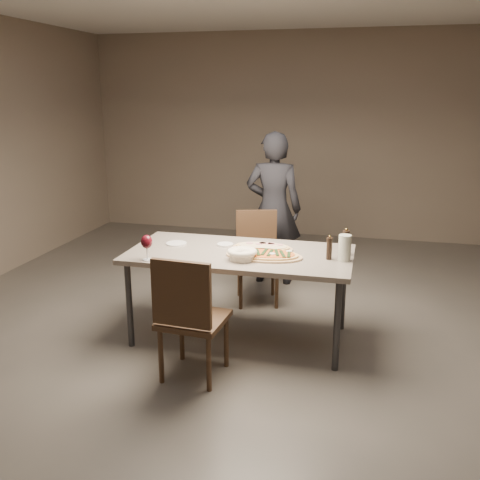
% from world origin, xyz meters
% --- Properties ---
extents(room, '(7.00, 7.00, 7.00)m').
position_xyz_m(room, '(0.00, 0.00, 1.40)').
color(room, '#5D5750').
rests_on(room, ground).
extents(dining_table, '(1.80, 0.90, 0.75)m').
position_xyz_m(dining_table, '(0.00, 0.00, 0.69)').
color(dining_table, gray).
rests_on(dining_table, ground).
extents(zucchini_pizza, '(0.61, 0.34, 0.05)m').
position_xyz_m(zucchini_pizza, '(0.21, -0.08, 0.77)').
color(zucchini_pizza, tan).
rests_on(zucchini_pizza, dining_table).
extents(ham_pizza, '(0.50, 0.28, 0.04)m').
position_xyz_m(ham_pizza, '(0.16, 0.12, 0.77)').
color(ham_pizza, tan).
rests_on(ham_pizza, dining_table).
extents(bread_basket, '(0.23, 0.23, 0.08)m').
position_xyz_m(bread_basket, '(0.07, -0.20, 0.80)').
color(bread_basket, beige).
rests_on(bread_basket, dining_table).
extents(oil_dish, '(0.14, 0.14, 0.02)m').
position_xyz_m(oil_dish, '(-0.17, 0.15, 0.76)').
color(oil_dish, white).
rests_on(oil_dish, dining_table).
extents(pepper_mill_left, '(0.05, 0.05, 0.19)m').
position_xyz_m(pepper_mill_left, '(0.71, -0.03, 0.84)').
color(pepper_mill_left, black).
rests_on(pepper_mill_left, dining_table).
extents(pepper_mill_right, '(0.06, 0.06, 0.22)m').
position_xyz_m(pepper_mill_right, '(0.83, 0.13, 0.85)').
color(pepper_mill_right, black).
rests_on(pepper_mill_right, dining_table).
extents(carafe, '(0.10, 0.10, 0.20)m').
position_xyz_m(carafe, '(0.83, -0.03, 0.85)').
color(carafe, silver).
rests_on(carafe, dining_table).
extents(wine_glass, '(0.09, 0.09, 0.20)m').
position_xyz_m(wine_glass, '(-0.64, -0.38, 0.89)').
color(wine_glass, silver).
rests_on(wine_glass, dining_table).
extents(side_plate, '(0.17, 0.17, 0.01)m').
position_xyz_m(side_plate, '(-0.58, 0.09, 0.76)').
color(side_plate, white).
rests_on(side_plate, dining_table).
extents(chair_near, '(0.47, 0.47, 0.93)m').
position_xyz_m(chair_near, '(-0.18, -0.77, 0.52)').
color(chair_near, '#3E2A1A').
rests_on(chair_near, ground).
extents(chair_far, '(0.52, 0.52, 0.88)m').
position_xyz_m(chair_far, '(-0.05, 0.88, 0.50)').
color(chair_far, '#3E2A1A').
rests_on(chair_far, ground).
extents(diner, '(0.60, 0.40, 1.62)m').
position_xyz_m(diner, '(0.01, 1.42, 0.81)').
color(diner, black).
rests_on(diner, ground).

